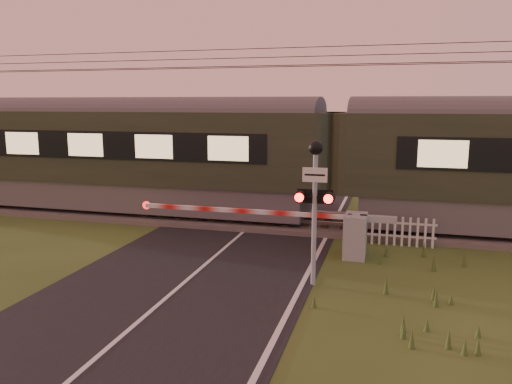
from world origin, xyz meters
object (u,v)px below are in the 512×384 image
(boom_gate, at_px, (342,232))
(picket_fence, at_px, (391,231))
(crossing_signal, at_px, (315,187))
(train, at_px, (335,160))

(boom_gate, height_order, picket_fence, boom_gate)
(boom_gate, xyz_separation_m, crossing_signal, (-0.43, -2.49, 1.68))
(boom_gate, height_order, crossing_signal, crossing_signal)
(crossing_signal, bearing_deg, train, 92.11)
(train, height_order, boom_gate, train)
(train, bearing_deg, picket_fence, -43.91)
(crossing_signal, relative_size, picket_fence, 1.30)
(crossing_signal, bearing_deg, boom_gate, 80.26)
(crossing_signal, height_order, picket_fence, crossing_signal)
(boom_gate, xyz_separation_m, picket_fence, (1.32, 1.45, -0.23))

